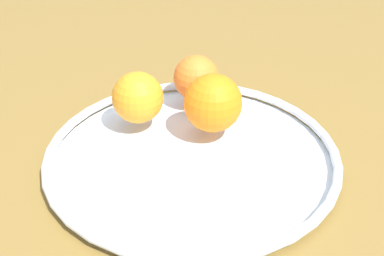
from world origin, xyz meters
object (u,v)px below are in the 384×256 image
at_px(orange_front_right, 138,97).
at_px(orange_back_right, 213,103).
at_px(fruit_bowl, 192,153).
at_px(orange_back_left, 196,78).

distance_m(orange_front_right, orange_back_right, 0.10).
relative_size(fruit_bowl, orange_front_right, 5.33).
height_order(fruit_bowl, orange_back_right, orange_back_right).
bearing_deg(orange_back_left, orange_front_right, 139.45).
bearing_deg(orange_back_right, orange_front_right, 89.30).
bearing_deg(orange_back_right, orange_back_left, 25.59).
height_order(orange_front_right, orange_back_right, orange_back_right).
bearing_deg(fruit_bowl, orange_back_right, -19.21).
bearing_deg(orange_back_left, orange_back_right, -154.41).
xyz_separation_m(fruit_bowl, orange_back_left, (0.13, 0.02, 0.04)).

